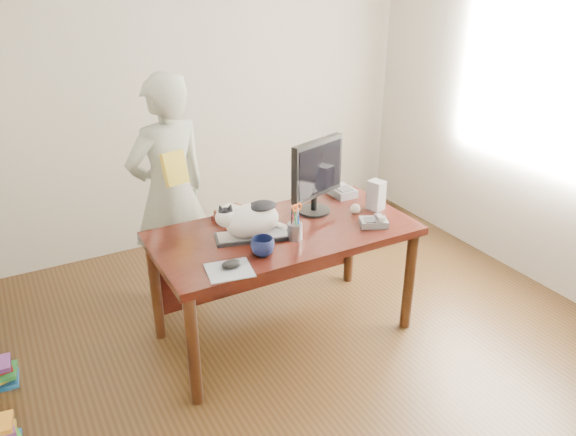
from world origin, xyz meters
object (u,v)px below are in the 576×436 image
(desk, at_px, (278,246))
(book_stack, at_px, (231,214))
(monitor, at_px, (317,173))
(person, at_px, (170,194))
(pen_cup, at_px, (295,229))
(mouse, at_px, (231,264))
(speaker, at_px, (376,195))
(baseball, at_px, (355,209))
(calculator, at_px, (342,191))
(cat, at_px, (250,219))
(phone, at_px, (374,222))
(coffee_mug, at_px, (263,247))
(keyboard, at_px, (253,236))

(desk, distance_m, book_stack, 0.36)
(monitor, distance_m, person, 1.02)
(pen_cup, bearing_deg, person, 118.41)
(mouse, height_order, speaker, speaker)
(baseball, bearing_deg, calculator, 72.11)
(cat, distance_m, monitor, 0.57)
(phone, bearing_deg, desk, 176.18)
(coffee_mug, bearing_deg, cat, 83.00)
(mouse, bearing_deg, keyboard, 56.46)
(cat, distance_m, speaker, 0.91)
(coffee_mug, relative_size, phone, 0.66)
(coffee_mug, xyz_separation_m, phone, (0.78, 0.01, -0.03))
(coffee_mug, xyz_separation_m, person, (-0.22, 0.97, 0.01))
(desk, relative_size, pen_cup, 7.13)
(mouse, bearing_deg, speaker, 22.98)
(cat, xyz_separation_m, monitor, (0.53, 0.13, 0.15))
(desk, distance_m, keyboard, 0.28)
(baseball, bearing_deg, coffee_mug, -164.44)
(speaker, height_order, person, person)
(person, bearing_deg, phone, 121.70)
(baseball, bearing_deg, mouse, -164.86)
(mouse, relative_size, person, 0.07)
(pen_cup, bearing_deg, mouse, -163.57)
(keyboard, height_order, monitor, monitor)
(baseball, height_order, person, person)
(monitor, relative_size, mouse, 4.12)
(book_stack, bearing_deg, person, 99.22)
(pen_cup, xyz_separation_m, mouse, (-0.47, -0.14, -0.04))
(phone, bearing_deg, cat, -169.95)
(speaker, bearing_deg, keyboard, 163.22)
(keyboard, relative_size, book_stack, 1.89)
(pen_cup, xyz_separation_m, book_stack, (-0.22, 0.45, -0.03))
(cat, distance_m, mouse, 0.37)
(mouse, bearing_deg, phone, 13.54)
(desk, distance_m, baseball, 0.56)
(desk, height_order, pen_cup, pen_cup)
(keyboard, height_order, mouse, mouse)
(desk, bearing_deg, cat, -159.71)
(desk, distance_m, person, 0.85)
(monitor, distance_m, coffee_mug, 0.70)
(pen_cup, bearing_deg, cat, 150.39)
(monitor, distance_m, calculator, 0.44)
(pen_cup, height_order, baseball, pen_cup)
(coffee_mug, bearing_deg, person, 102.84)
(phone, bearing_deg, mouse, -150.94)
(baseball, height_order, calculator, baseball)
(pen_cup, height_order, person, person)
(coffee_mug, height_order, person, person)
(cat, height_order, pen_cup, cat)
(cat, bearing_deg, person, 123.88)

